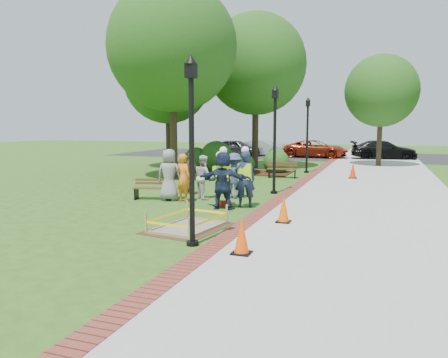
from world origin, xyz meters
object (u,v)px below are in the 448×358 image
(hivis_worker_a, at_px, (223,179))
(cone_front, at_px, (242,237))
(lamp_near, at_px, (192,136))
(hivis_worker_b, at_px, (245,177))
(wet_concrete_pad, at_px, (188,220))
(hivis_worker_c, at_px, (220,179))
(bench_near, at_px, (152,193))

(hivis_worker_a, bearing_deg, cone_front, -65.70)
(lamp_near, height_order, hivis_worker_b, lamp_near)
(wet_concrete_pad, relative_size, hivis_worker_c, 1.37)
(bench_near, xyz_separation_m, hivis_worker_c, (2.80, -0.43, 0.68))
(lamp_near, relative_size, hivis_worker_b, 2.10)
(hivis_worker_c, bearing_deg, hivis_worker_a, -55.63)
(hivis_worker_a, bearing_deg, lamp_near, -79.38)
(bench_near, xyz_separation_m, hivis_worker_a, (3.08, -0.85, 0.76))
(hivis_worker_b, bearing_deg, bench_near, 175.18)
(bench_near, bearing_deg, cone_front, -46.50)
(wet_concrete_pad, relative_size, hivis_worker_b, 1.25)
(lamp_near, relative_size, hivis_worker_a, 2.09)
(lamp_near, bearing_deg, hivis_worker_a, 100.62)
(wet_concrete_pad, bearing_deg, hivis_worker_c, 95.62)
(cone_front, height_order, hivis_worker_a, hivis_worker_a)
(bench_near, relative_size, lamp_near, 0.34)
(hivis_worker_b, height_order, hivis_worker_c, hivis_worker_b)
(bench_near, xyz_separation_m, cone_front, (5.15, -5.43, 0.14))
(cone_front, bearing_deg, hivis_worker_c, 115.21)
(wet_concrete_pad, relative_size, hivis_worker_a, 1.24)
(hivis_worker_a, height_order, hivis_worker_c, hivis_worker_a)
(lamp_near, bearing_deg, wet_concrete_pad, 117.83)
(wet_concrete_pad, relative_size, bench_near, 1.74)
(lamp_near, bearing_deg, cone_front, -13.08)
(hivis_worker_b, xyz_separation_m, hivis_worker_c, (-0.84, -0.13, -0.08))
(wet_concrete_pad, relative_size, lamp_near, 0.59)
(cone_front, bearing_deg, hivis_worker_a, 114.30)
(lamp_near, xyz_separation_m, hivis_worker_a, (-0.80, 4.29, -1.48))
(hivis_worker_c, bearing_deg, bench_near, 171.18)
(hivis_worker_c, bearing_deg, cone_front, -64.79)
(hivis_worker_b, distance_m, hivis_worker_c, 0.86)
(lamp_near, distance_m, hivis_worker_a, 4.61)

